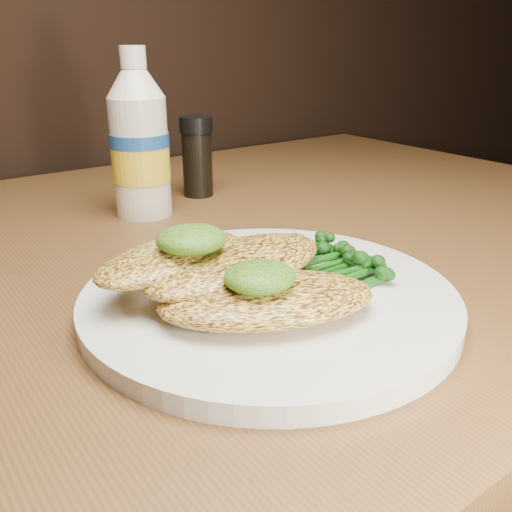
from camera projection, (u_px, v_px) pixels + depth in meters
dining_table at (222, 488)px, 0.76m from camera, size 1.20×0.80×0.75m
plate at (269, 298)px, 0.45m from camera, size 0.30×0.30×0.02m
chicken_front at (267, 299)px, 0.40m from camera, size 0.18×0.14×0.03m
chicken_mid at (237, 264)px, 0.44m from camera, size 0.18×0.10×0.03m
chicken_back at (172, 258)px, 0.43m from camera, size 0.15×0.10×0.02m
pesto_front at (260, 277)px, 0.39m from camera, size 0.06×0.06×0.02m
pesto_back at (191, 239)px, 0.42m from camera, size 0.07×0.06×0.02m
broccolini_bundle at (303, 264)px, 0.46m from camera, size 0.17×0.15×0.02m
mayo_bottle at (139, 134)px, 0.65m from camera, size 0.09×0.09×0.20m
pepper_grinder at (197, 157)px, 0.74m from camera, size 0.05×0.05×0.11m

